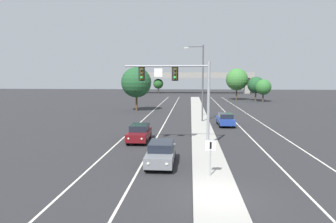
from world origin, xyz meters
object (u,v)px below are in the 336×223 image
object	(u,v)px
car_oncoming_darkred	(139,133)
tree_far_right_c	(263,87)
tree_far_right_b	(256,85)
car_receding_blue	(225,119)
tree_far_left_a	(136,82)
car_oncoming_grey	(161,153)
overhead_signal_mast	(181,85)
street_lamp_median	(201,79)
tree_far_left_b	(158,84)
median_sign_post	(210,152)
tree_far_right_a	(237,79)

from	to	relation	value
car_oncoming_darkred	tree_far_right_c	world-z (taller)	tree_far_right_c
tree_far_right_b	car_receding_blue	bearing A→B (deg)	-106.99
tree_far_left_a	tree_far_right_b	size ratio (longest dim) A/B	1.27
car_oncoming_grey	overhead_signal_mast	bearing A→B (deg)	77.24
overhead_signal_mast	car_receding_blue	distance (m)	13.31
tree_far_right_b	tree_far_right_c	size ratio (longest dim) A/B	1.12
street_lamp_median	car_receding_blue	world-z (taller)	street_lamp_median
tree_far_left_b	tree_far_right_b	bearing A→B (deg)	-48.17
car_oncoming_darkred	car_receding_blue	size ratio (longest dim) A/B	0.99
median_sign_post	tree_far_left_a	size ratio (longest dim) A/B	0.28
car_oncoming_grey	car_receding_blue	size ratio (longest dim) A/B	0.99
street_lamp_median	tree_far_left_a	size ratio (longest dim) A/B	1.29
tree_far_right_b	median_sign_post	bearing A→B (deg)	-104.52
median_sign_post	car_receding_blue	distance (m)	19.59
car_oncoming_grey	tree_far_right_c	bearing A→B (deg)	69.85
overhead_signal_mast	tree_far_left_a	world-z (taller)	tree_far_left_a
tree_far_left_a	tree_far_right_a	distance (m)	34.13
median_sign_post	tree_far_right_c	distance (m)	58.45
car_oncoming_darkred	tree_far_right_b	xyz separation A→B (m)	(21.43, 49.92, 3.16)
tree_far_right_c	tree_far_right_a	xyz separation A→B (m)	(-5.59, 5.13, 1.83)
median_sign_post	tree_far_left_a	distance (m)	36.61
overhead_signal_mast	median_sign_post	bearing A→B (deg)	-75.87
car_oncoming_grey	tree_far_left_a	world-z (taller)	tree_far_left_a
overhead_signal_mast	car_receding_blue	size ratio (longest dim) A/B	1.61
tree_far_left_a	tree_far_right_a	bearing A→B (deg)	50.63
overhead_signal_mast	tree_far_left_b	bearing A→B (deg)	97.52
car_oncoming_grey	car_oncoming_darkred	size ratio (longest dim) A/B	1.00
street_lamp_median	tree_far_right_b	bearing A→B (deg)	67.93
overhead_signal_mast	tree_far_right_b	size ratio (longest dim) A/B	1.19
overhead_signal_mast	tree_far_right_b	bearing A→B (deg)	71.38
street_lamp_median	tree_far_right_a	bearing A→B (deg)	74.77
car_receding_blue	tree_far_right_b	xyz separation A→B (m)	(12.33, 40.35, 3.16)
street_lamp_median	tree_far_right_c	distance (m)	37.83
street_lamp_median	tree_far_left_a	world-z (taller)	street_lamp_median
car_oncoming_darkred	car_oncoming_grey	bearing A→B (deg)	-69.14
tree_far_left_b	tree_far_right_c	world-z (taller)	tree_far_right_c
car_oncoming_grey	tree_far_right_b	bearing A→B (deg)	71.92
tree_far_left_b	tree_far_right_a	distance (m)	38.62
tree_far_left_a	tree_far_right_c	size ratio (longest dim) A/B	1.42
overhead_signal_mast	car_receding_blue	bearing A→B (deg)	65.88
car_oncoming_grey	tree_far_left_a	size ratio (longest dim) A/B	0.58
overhead_signal_mast	car_oncoming_darkred	distance (m)	6.30
median_sign_post	overhead_signal_mast	bearing A→B (deg)	104.13
overhead_signal_mast	car_oncoming_grey	world-z (taller)	overhead_signal_mast
tree_far_left_a	tree_far_right_b	world-z (taller)	tree_far_left_a
car_receding_blue	tree_far_right_a	distance (m)	42.81
overhead_signal_mast	car_receding_blue	world-z (taller)	overhead_signal_mast
tree_far_right_b	car_oncoming_darkred	bearing A→B (deg)	-113.23
tree_far_right_c	median_sign_post	bearing A→B (deg)	-106.34
car_oncoming_darkred	tree_far_left_b	xyz separation A→B (m)	(-7.05, 81.74, 2.67)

